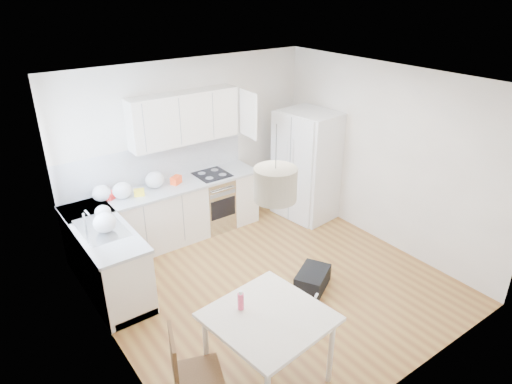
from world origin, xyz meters
TOP-DOWN VIEW (x-y plane):
  - floor at (0.00, 0.00)m, footprint 4.20×4.20m
  - ceiling at (0.00, 0.00)m, footprint 4.20×4.20m
  - wall_back at (0.00, 2.10)m, footprint 4.20×0.00m
  - wall_left at (-2.10, 0.00)m, footprint 0.00×4.20m
  - wall_right at (2.10, 0.00)m, footprint 0.00×4.20m
  - window_glassblock at (-2.09, 1.15)m, footprint 0.02×1.00m
  - cabinets_back at (-0.60, 1.80)m, footprint 3.00×0.60m
  - cabinets_left at (-1.80, 1.20)m, footprint 0.60×1.80m
  - counter_back at (-0.60, 1.80)m, footprint 3.02×0.64m
  - counter_left at (-1.80, 1.20)m, footprint 0.64×1.82m
  - backsplash_back at (-0.60, 2.09)m, footprint 3.00×0.01m
  - backsplash_left at (-2.09, 1.20)m, footprint 0.01×1.80m
  - upper_cabinets at (-0.15, 1.94)m, footprint 1.70×0.32m
  - range_oven at (0.20, 1.80)m, footprint 0.50×0.61m
  - sink at (-1.80, 1.15)m, footprint 0.50×0.80m
  - refrigerator at (1.72, 1.22)m, footprint 0.97×1.01m
  - dining_table at (-1.03, -1.28)m, footprint 1.16×1.16m
  - dining_chair at (-1.78, -1.22)m, footprint 0.53×0.53m
  - drink_bottle at (-1.19, -1.04)m, footprint 0.08×0.08m
  - gym_bag at (0.39, -0.40)m, footprint 0.64×0.57m
  - pendant_lamp at (-0.97, -1.27)m, footprint 0.48×0.48m
  - grocery_bag_a at (-1.52, 1.90)m, footprint 0.26×0.22m
  - grocery_bag_b at (-1.26, 1.80)m, footprint 0.27×0.23m
  - grocery_bag_c at (-0.73, 1.88)m, footprint 0.28×0.24m
  - grocery_bag_d at (-1.69, 1.38)m, footprint 0.20×0.17m
  - grocery_bag_e at (-1.78, 1.03)m, footprint 0.28×0.24m
  - snack_orange at (-0.42, 1.82)m, footprint 0.20×0.18m
  - snack_yellow at (-1.04, 1.75)m, footprint 0.17×0.14m
  - snack_red at (-1.40, 1.89)m, footprint 0.17×0.15m

SIDE VIEW (x-z plane):
  - floor at x=0.00m, z-range 0.00..0.00m
  - gym_bag at x=0.39m, z-range 0.00..0.25m
  - cabinets_back at x=-0.60m, z-range 0.00..0.88m
  - cabinets_left at x=-1.80m, z-range 0.00..0.88m
  - range_oven at x=0.20m, z-range 0.00..0.88m
  - dining_chair at x=-1.78m, z-range 0.00..0.99m
  - dining_table at x=-1.03m, z-range 0.32..1.14m
  - counter_back at x=-0.60m, z-range 0.88..0.92m
  - counter_left at x=-1.80m, z-range 0.88..0.92m
  - refrigerator at x=1.72m, z-range 0.00..1.83m
  - sink at x=-1.80m, z-range 0.84..0.99m
  - drink_bottle at x=-1.19m, z-range 0.82..1.04m
  - snack_yellow at x=-1.04m, z-range 0.92..1.02m
  - snack_red at x=-1.40m, z-range 0.92..1.02m
  - snack_orange at x=-0.42m, z-range 0.92..1.04m
  - grocery_bag_d at x=-1.69m, z-range 0.92..1.10m
  - grocery_bag_a at x=-1.52m, z-range 0.92..1.15m
  - grocery_bag_b at x=-1.26m, z-range 0.92..1.16m
  - grocery_bag_e at x=-1.78m, z-range 0.92..1.17m
  - grocery_bag_c at x=-0.73m, z-range 0.92..1.17m
  - backsplash_back at x=-0.60m, z-range 0.92..1.50m
  - backsplash_left at x=-2.09m, z-range 0.92..1.50m
  - wall_back at x=0.00m, z-range -0.75..3.45m
  - wall_left at x=-2.10m, z-range -0.75..3.45m
  - wall_right at x=2.10m, z-range -0.75..3.45m
  - window_glassblock at x=-2.09m, z-range 1.25..2.25m
  - upper_cabinets at x=-0.15m, z-range 1.50..2.25m
  - pendant_lamp at x=-0.97m, z-range 2.04..2.32m
  - ceiling at x=0.00m, z-range 2.70..2.70m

